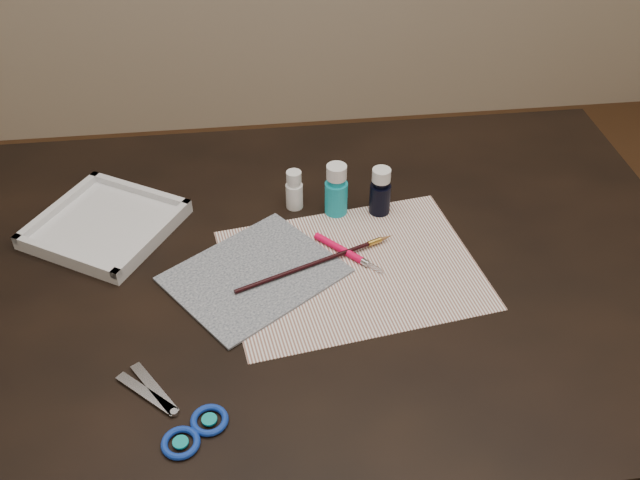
{
  "coord_description": "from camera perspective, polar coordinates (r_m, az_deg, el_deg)",
  "views": [
    {
      "loc": [
        -0.11,
        -0.89,
        1.54
      ],
      "look_at": [
        0.0,
        0.0,
        0.8
      ],
      "focal_mm": 40.0,
      "sensor_mm": 36.0,
      "label": 1
    }
  ],
  "objects": [
    {
      "name": "craft_knife",
      "position": [
        1.21,
        2.41,
        -1.13
      ],
      "size": [
        0.11,
        0.12,
        0.01
      ],
      "primitive_type": null,
      "rotation": [
        0.0,
        0.0,
        -0.84
      ],
      "color": "#F80846",
      "rests_on": "paper"
    },
    {
      "name": "paint_bottle_cyan",
      "position": [
        1.28,
        1.31,
        4.05
      ],
      "size": [
        0.05,
        0.05,
        0.1
      ],
      "primitive_type": "cylinder",
      "rotation": [
        0.0,
        0.0,
        0.39
      ],
      "color": "#16A6B8",
      "rests_on": "table"
    },
    {
      "name": "canvas",
      "position": [
        1.18,
        -5.26,
        -2.77
      ],
      "size": [
        0.33,
        0.32,
        0.0
      ],
      "primitive_type": "cube",
      "rotation": [
        0.0,
        0.0,
        0.62
      ],
      "color": "black",
      "rests_on": "paper"
    },
    {
      "name": "paintbrush",
      "position": [
        1.18,
        -0.22,
        -1.79
      ],
      "size": [
        0.28,
        0.12,
        0.01
      ],
      "primitive_type": null,
      "rotation": [
        0.0,
        0.0,
        0.38
      ],
      "color": "black",
      "rests_on": "canvas"
    },
    {
      "name": "scissors",
      "position": [
        1.01,
        -12.55,
        -13.01
      ],
      "size": [
        0.21,
        0.21,
        0.01
      ],
      "primitive_type": null,
      "rotation": [
        0.0,
        0.0,
        2.39
      ],
      "color": "silver",
      "rests_on": "table"
    },
    {
      "name": "palette_tray",
      "position": [
        1.32,
        -16.8,
        1.24
      ],
      "size": [
        0.3,
        0.3,
        0.03
      ],
      "primitive_type": "cube",
      "rotation": [
        0.0,
        0.0,
        -0.55
      ],
      "color": "silver",
      "rests_on": "table"
    },
    {
      "name": "table",
      "position": [
        1.47,
        0.0,
        -12.83
      ],
      "size": [
        1.3,
        0.9,
        0.75
      ],
      "primitive_type": "cube",
      "color": "black",
      "rests_on": "ground"
    },
    {
      "name": "paint_bottle_navy",
      "position": [
        1.29,
        4.85,
        3.91
      ],
      "size": [
        0.05,
        0.05,
        0.09
      ],
      "primitive_type": "cylinder",
      "rotation": [
        0.0,
        0.0,
        0.34
      ],
      "color": "black",
      "rests_on": "table"
    },
    {
      "name": "paper",
      "position": [
        1.19,
        2.55,
        -2.32
      ],
      "size": [
        0.45,
        0.37,
        0.0
      ],
      "primitive_type": "cube",
      "rotation": [
        0.0,
        0.0,
        0.15
      ],
      "color": "white",
      "rests_on": "table"
    },
    {
      "name": "paint_bottle_white",
      "position": [
        1.3,
        -2.08,
        4.05
      ],
      "size": [
        0.04,
        0.04,
        0.08
      ],
      "primitive_type": "cylinder",
      "rotation": [
        0.0,
        0.0,
        0.26
      ],
      "color": "white",
      "rests_on": "table"
    }
  ]
}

